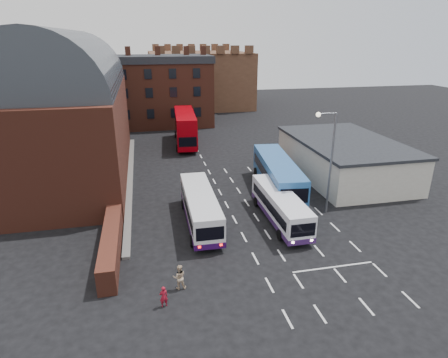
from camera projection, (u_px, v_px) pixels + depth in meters
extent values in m
plane|color=black|center=(252.00, 253.00, 27.94)|extent=(180.00, 180.00, 0.00)
cube|color=#602B1E|center=(70.00, 133.00, 42.30)|extent=(12.00, 28.00, 10.00)
cylinder|color=#1E2328|center=(63.00, 87.00, 40.53)|extent=(12.00, 26.00, 12.00)
cube|color=#602B1E|center=(111.00, 244.00, 27.43)|extent=(1.20, 10.00, 1.80)
cube|color=beige|center=(344.00, 159.00, 42.99)|extent=(10.00, 16.00, 4.00)
cube|color=#282B30|center=(346.00, 141.00, 42.25)|extent=(10.40, 16.40, 0.30)
cube|color=brown|center=(149.00, 95.00, 66.86)|extent=(22.00, 10.00, 11.00)
cube|color=brown|center=(198.00, 79.00, 87.34)|extent=(22.00, 22.00, 12.00)
cube|color=silver|center=(200.00, 206.00, 31.80)|extent=(2.50, 10.38, 2.35)
cube|color=black|center=(200.00, 204.00, 31.75)|extent=(2.54, 9.18, 0.85)
cylinder|color=black|center=(183.00, 204.00, 35.02)|extent=(0.28, 0.94, 0.94)
cylinder|color=black|center=(192.00, 241.00, 28.63)|extent=(0.28, 0.94, 0.94)
cylinder|color=black|center=(208.00, 202.00, 35.45)|extent=(0.28, 0.94, 0.94)
cylinder|color=black|center=(222.00, 238.00, 29.07)|extent=(0.28, 0.94, 0.94)
cube|color=white|center=(280.00, 205.00, 32.22)|extent=(2.24, 9.74, 2.21)
cube|color=black|center=(280.00, 204.00, 32.18)|extent=(2.29, 8.54, 0.80)
cylinder|color=black|center=(306.00, 232.00, 30.00)|extent=(0.25, 0.89, 0.89)
cylinder|color=black|center=(278.00, 200.00, 35.99)|extent=(0.25, 0.89, 0.89)
cylinder|color=black|center=(280.00, 235.00, 29.56)|extent=(0.25, 0.89, 0.89)
cylinder|color=black|center=(256.00, 202.00, 35.56)|extent=(0.25, 0.89, 0.89)
cube|color=#295FA2|center=(278.00, 174.00, 38.38)|extent=(4.27, 12.73, 2.84)
cube|color=black|center=(278.00, 172.00, 38.32)|extent=(4.19, 11.54, 1.02)
cylinder|color=black|center=(301.00, 201.00, 35.31)|extent=(0.45, 1.16, 1.13)
cylinder|color=black|center=(280.00, 172.00, 43.13)|extent=(0.45, 1.16, 1.13)
cylinder|color=black|center=(272.00, 203.00, 35.06)|extent=(0.45, 1.16, 1.13)
cylinder|color=black|center=(256.00, 173.00, 42.87)|extent=(0.45, 1.16, 1.13)
cube|color=#9B0009|center=(185.00, 127.00, 55.39)|extent=(3.51, 12.21, 4.28)
cube|color=black|center=(185.00, 131.00, 55.60)|extent=(3.50, 11.02, 0.99)
cylinder|color=black|center=(197.00, 147.00, 52.78)|extent=(0.38, 1.11, 1.10)
cylinder|color=black|center=(193.00, 134.00, 60.29)|extent=(0.38, 1.11, 1.10)
cylinder|color=black|center=(177.00, 148.00, 52.41)|extent=(0.38, 1.11, 1.10)
cylinder|color=black|center=(176.00, 134.00, 59.91)|extent=(0.38, 1.11, 1.10)
cylinder|color=slate|center=(331.00, 165.00, 32.85)|extent=(0.18, 0.18, 9.14)
cylinder|color=slate|center=(327.00, 114.00, 31.09)|extent=(1.60, 0.16, 0.11)
sphere|color=#FFF2CC|center=(318.00, 115.00, 30.98)|extent=(0.41, 0.41, 0.41)
imported|color=maroon|center=(164.00, 297.00, 22.14)|extent=(0.56, 0.43, 1.38)
imported|color=tan|center=(179.00, 277.00, 23.69)|extent=(0.85, 0.68, 1.70)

